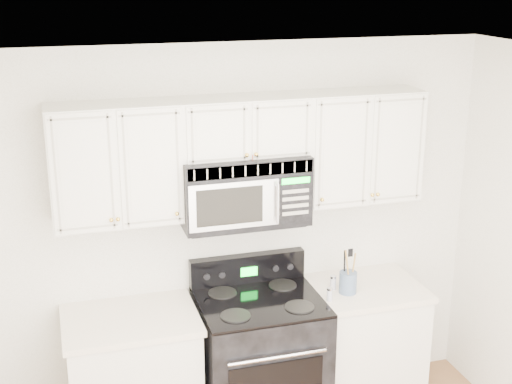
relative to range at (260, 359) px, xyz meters
name	(u,v)px	position (x,y,z in m)	size (l,w,h in m)	color
room	(335,359)	(-0.06, -1.40, 0.82)	(3.51, 3.51, 2.61)	#92633F
base_cabinet_left	(134,384)	(-0.86, 0.03, -0.06)	(0.86, 0.65, 0.92)	silver
base_cabinet_right	(357,349)	(0.74, 0.03, -0.06)	(0.86, 0.65, 0.92)	silver
range	(260,359)	(0.00, 0.00, 0.00)	(0.82, 0.74, 1.14)	black
upper_cabinets	(243,149)	(-0.06, 0.18, 1.45)	(2.44, 0.37, 0.75)	silver
microwave	(243,189)	(-0.08, 0.13, 1.19)	(0.82, 0.46, 0.45)	black
utensil_crock	(348,282)	(0.62, -0.04, 0.52)	(0.12, 0.12, 0.32)	#4A5B86
shaker_salt	(330,294)	(0.45, -0.12, 0.48)	(0.04, 0.04, 0.09)	#AFAEC2
shaker_pepper	(333,283)	(0.54, 0.04, 0.49)	(0.04, 0.04, 0.10)	#AFAEC2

